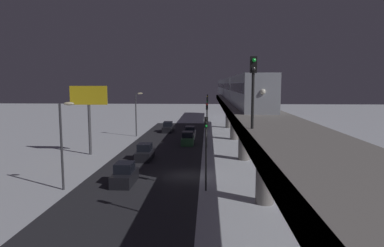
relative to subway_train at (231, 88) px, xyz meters
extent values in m
plane|color=silver|center=(6.58, 31.45, -8.45)|extent=(240.00, 240.00, 0.00)
cube|color=#28282D|center=(10.64, 31.45, -8.44)|extent=(11.00, 90.00, 0.01)
cube|color=gray|center=(0.00, 31.45, -2.18)|extent=(5.00, 90.00, 0.80)
cube|color=#38383D|center=(2.38, 31.45, -2.18)|extent=(0.24, 88.20, 0.80)
cylinder|color=gray|center=(0.00, -6.05, -5.51)|extent=(1.40, 1.40, 5.87)
cylinder|color=gray|center=(0.00, 8.95, -5.51)|extent=(1.40, 1.40, 5.87)
cylinder|color=gray|center=(0.00, 23.95, -5.51)|extent=(1.40, 1.40, 5.87)
cylinder|color=gray|center=(0.00, 38.95, -5.51)|extent=(1.40, 1.40, 5.87)
cube|color=#999EA8|center=(0.00, 27.90, -0.08)|extent=(2.90, 18.00, 3.40)
cube|color=black|center=(0.00, 27.90, 0.33)|extent=(2.94, 16.20, 0.90)
cube|color=#999EA8|center=(0.00, 9.30, -0.08)|extent=(2.90, 18.00, 3.40)
cube|color=black|center=(0.00, 9.30, 0.33)|extent=(2.94, 16.20, 0.90)
cube|color=#999EA8|center=(0.00, -9.30, -0.08)|extent=(2.90, 18.00, 3.40)
cube|color=black|center=(0.00, -9.30, 0.33)|extent=(2.94, 16.20, 0.90)
cube|color=#999EA8|center=(0.00, -27.90, -0.08)|extent=(2.90, 18.00, 3.40)
cube|color=black|center=(0.00, -27.90, 0.33)|extent=(2.94, 16.20, 0.90)
sphere|color=white|center=(0.00, 36.95, 0.09)|extent=(0.44, 0.44, 0.44)
cylinder|color=black|center=(1.91, 45.41, -0.18)|extent=(0.16, 0.16, 3.20)
cube|color=black|center=(1.91, 45.41, 1.77)|extent=(0.36, 0.28, 0.90)
sphere|color=#19F23F|center=(1.91, 45.57, 2.00)|extent=(0.22, 0.22, 0.22)
sphere|color=#333333|center=(1.91, 45.57, 1.54)|extent=(0.22, 0.22, 0.22)
cube|color=black|center=(12.04, 34.43, -7.89)|extent=(1.80, 4.11, 1.10)
cube|color=black|center=(12.04, 34.43, -6.91)|extent=(1.58, 1.97, 0.87)
cube|color=black|center=(12.04, 24.47, -7.89)|extent=(1.80, 4.10, 1.10)
cube|color=black|center=(12.04, 24.47, -6.91)|extent=(1.58, 1.97, 0.87)
cube|color=silver|center=(7.44, 7.66, -7.89)|extent=(1.80, 4.69, 1.10)
cube|color=black|center=(7.44, 7.66, -6.91)|extent=(1.58, 2.25, 0.87)
cube|color=black|center=(12.04, 0.74, -7.89)|extent=(1.80, 4.58, 1.10)
cube|color=black|center=(12.04, 0.74, -6.91)|extent=(1.58, 2.20, 0.87)
cube|color=#2D6038|center=(7.44, 13.99, -7.89)|extent=(1.80, 4.22, 1.10)
cube|color=black|center=(7.44, 13.99, -6.91)|extent=(1.58, 2.03, 0.87)
cylinder|color=#2D2D2D|center=(4.54, 36.13, -5.70)|extent=(0.16, 0.16, 5.50)
cube|color=black|center=(4.54, 36.13, -2.50)|extent=(0.32, 0.32, 0.90)
sphere|color=black|center=(4.54, 36.31, -2.20)|extent=(0.20, 0.20, 0.20)
sphere|color=black|center=(4.54, 36.31, -2.50)|extent=(0.20, 0.20, 0.20)
sphere|color=#19E53F|center=(4.54, 36.31, -2.80)|extent=(0.20, 0.20, 0.20)
cylinder|color=#2D2D2D|center=(4.54, 16.35, -5.70)|extent=(0.16, 0.16, 5.50)
cube|color=black|center=(4.54, 16.35, -2.50)|extent=(0.32, 0.32, 0.90)
sphere|color=red|center=(4.54, 16.53, -2.20)|extent=(0.20, 0.20, 0.20)
sphere|color=black|center=(4.54, 16.53, -2.50)|extent=(0.20, 0.20, 0.20)
sphere|color=black|center=(4.54, 16.53, -2.80)|extent=(0.20, 0.20, 0.20)
cylinder|color=#2D2D2D|center=(4.54, -3.42, -5.70)|extent=(0.16, 0.16, 5.50)
cube|color=black|center=(4.54, -3.42, -2.50)|extent=(0.32, 0.32, 0.90)
sphere|color=black|center=(4.54, -3.24, -2.20)|extent=(0.20, 0.20, 0.20)
sphere|color=black|center=(4.54, -3.24, -2.50)|extent=(0.20, 0.20, 0.20)
sphere|color=#19E53F|center=(4.54, -3.24, -2.80)|extent=(0.20, 0.20, 0.20)
cylinder|color=#2D2D2D|center=(4.54, -23.20, -5.70)|extent=(0.16, 0.16, 5.50)
cube|color=black|center=(4.54, -23.20, -2.50)|extent=(0.32, 0.32, 0.90)
sphere|color=black|center=(4.54, -23.02, -2.20)|extent=(0.20, 0.20, 0.20)
sphere|color=yellow|center=(4.54, -23.02, -2.50)|extent=(0.20, 0.20, 0.20)
sphere|color=black|center=(4.54, -23.02, -2.80)|extent=(0.20, 0.20, 0.20)
cylinder|color=#4C4C51|center=(19.69, 21.85, -5.20)|extent=(0.36, 0.36, 6.50)
cube|color=yellow|center=(19.69, 21.85, -0.75)|extent=(4.80, 0.30, 2.40)
cylinder|color=#38383D|center=(16.94, 36.45, -4.70)|extent=(0.20, 0.20, 7.50)
ellipsoid|color=#F4E5B2|center=(16.14, 36.45, -0.95)|extent=(0.90, 0.44, 0.30)
cylinder|color=#38383D|center=(16.94, 6.45, -4.70)|extent=(0.20, 0.20, 7.50)
ellipsoid|color=#F4E5B2|center=(16.14, 6.45, -0.95)|extent=(0.90, 0.44, 0.30)
camera|label=1|loc=(4.40, 64.28, 0.73)|focal=31.47mm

